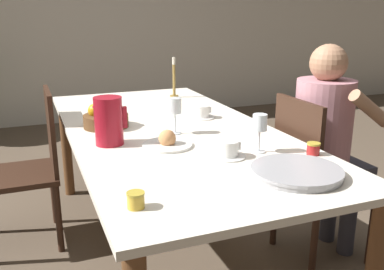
{
  "coord_description": "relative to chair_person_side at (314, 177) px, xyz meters",
  "views": [
    {
      "loc": [
        -0.68,
        -2.06,
        1.33
      ],
      "look_at": [
        0.0,
        -0.33,
        0.78
      ],
      "focal_mm": 40.0,
      "sensor_mm": 36.0,
      "label": 1
    }
  ],
  "objects": [
    {
      "name": "wall_back",
      "position": [
        -0.7,
        3.59,
        0.82
      ],
      "size": [
        10.0,
        0.06,
        2.6
      ],
      "color": "beige",
      "rests_on": "ground_plane"
    },
    {
      "name": "chair_person_side",
      "position": [
        0.0,
        0.0,
        0.0
      ],
      "size": [
        0.42,
        0.42,
        0.9
      ],
      "rotation": [
        0.0,
        0.0,
        -1.57
      ],
      "color": "#331E14",
      "rests_on": "ground_plane"
    },
    {
      "name": "serving_tray",
      "position": [
        -0.47,
        -0.49,
        0.27
      ],
      "size": [
        0.34,
        0.34,
        0.03
      ],
      "color": "#9E9EA3",
      "rests_on": "dining_table"
    },
    {
      "name": "teacup_near_person",
      "position": [
        -0.61,
        -0.2,
        0.29
      ],
      "size": [
        0.15,
        0.15,
        0.07
      ],
      "color": "white",
      "rests_on": "dining_table"
    },
    {
      "name": "person_seated",
      "position": [
        0.09,
        0.03,
        0.21
      ],
      "size": [
        0.39,
        0.41,
        1.17
      ],
      "rotation": [
        0.0,
        0.0,
        -1.57
      ],
      "color": "#33333D",
      "rests_on": "ground_plane"
    },
    {
      "name": "dining_table",
      "position": [
        -0.7,
        0.33,
        0.18
      ],
      "size": [
        1.02,
        2.18,
        0.73
      ],
      "color": "silver",
      "rests_on": "ground_plane"
    },
    {
      "name": "teacup_across",
      "position": [
        -0.45,
        0.47,
        0.29
      ],
      "size": [
        0.15,
        0.15,
        0.07
      ],
      "color": "white",
      "rests_on": "dining_table"
    },
    {
      "name": "red_pitcher",
      "position": [
        -1.04,
        0.16,
        0.37
      ],
      "size": [
        0.15,
        0.13,
        0.22
      ],
      "color": "#A31423",
      "rests_on": "dining_table"
    },
    {
      "name": "jam_jar_amber",
      "position": [
        -0.26,
        -0.31,
        0.29
      ],
      "size": [
        0.06,
        0.06,
        0.05
      ],
      "color": "#A81E1E",
      "rests_on": "dining_table"
    },
    {
      "name": "candlestick_tall",
      "position": [
        -0.4,
        1.09,
        0.36
      ],
      "size": [
        0.06,
        0.06,
        0.28
      ],
      "color": "olive",
      "rests_on": "dining_table"
    },
    {
      "name": "ground_plane",
      "position": [
        -0.7,
        0.33,
        -0.48
      ],
      "size": [
        20.0,
        20.0,
        0.0
      ],
      "primitive_type": "plane",
      "color": "brown"
    },
    {
      "name": "wine_glass_juice",
      "position": [
        -0.46,
        -0.19,
        0.38
      ],
      "size": [
        0.06,
        0.06,
        0.17
      ],
      "color": "white",
      "rests_on": "dining_table"
    },
    {
      "name": "jam_jar_red",
      "position": [
        -1.09,
        -0.53,
        0.29
      ],
      "size": [
        0.06,
        0.06,
        0.05
      ],
      "color": "gold",
      "rests_on": "dining_table"
    },
    {
      "name": "chair_opposite",
      "position": [
        -1.39,
        0.74,
        0.0
      ],
      "size": [
        0.42,
        0.42,
        0.9
      ],
      "rotation": [
        0.0,
        0.0,
        1.57
      ],
      "color": "#331E14",
      "rests_on": "ground_plane"
    },
    {
      "name": "wine_glass_water",
      "position": [
        -0.7,
        0.22,
        0.39
      ],
      "size": [
        0.06,
        0.06,
        0.18
      ],
      "color": "white",
      "rests_on": "dining_table"
    },
    {
      "name": "fruit_bowl",
      "position": [
        -1.0,
        0.47,
        0.3
      ],
      "size": [
        0.24,
        0.24,
        0.13
      ],
      "color": "brown",
      "rests_on": "dining_table"
    },
    {
      "name": "bread_plate",
      "position": [
        -0.8,
        0.03,
        0.28
      ],
      "size": [
        0.23,
        0.23,
        0.08
      ],
      "color": "white",
      "rests_on": "dining_table"
    }
  ]
}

